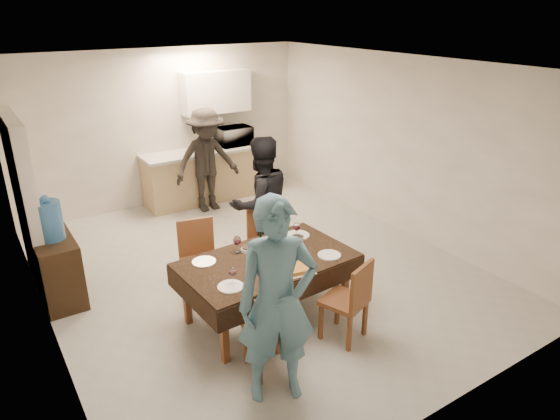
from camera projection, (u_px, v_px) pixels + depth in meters
The scene contains 33 objects.
floor at pixel (256, 269), 6.58m from camera, with size 5.00×6.00×0.02m, color #B2B2AD.
ceiling at pixel (252, 65), 5.59m from camera, with size 5.00×6.00×0.02m, color white.
wall_back at pixel (164, 128), 8.41m from camera, with size 5.00×0.02×2.60m, color white.
wall_front at pixel (454, 280), 3.76m from camera, with size 5.00×0.02×2.60m, color white.
wall_left at pixel (31, 219), 4.82m from camera, with size 0.02×6.00×2.60m, color white.
wall_right at pixel (400, 146), 7.34m from camera, with size 0.02×6.00×2.60m, color white.
stub_partition at pixel (26, 203), 5.89m from camera, with size 0.15×1.40×2.10m, color silver.
kitchen_base_cabinet at pixel (208, 176), 8.80m from camera, with size 2.20×0.60×0.86m, color tan.
kitchen_worktop at pixel (206, 151), 8.62m from camera, with size 2.24×0.64×0.05m, color #B7B7B2.
upper_cabinet at pixel (216, 92), 8.52m from camera, with size 1.20×0.34×0.70m, color white.
dining_table at pixel (267, 262), 5.33m from camera, with size 1.88×1.16×0.71m.
chair_near_left at pixel (274, 323), 4.50m from camera, with size 0.47×0.47×0.49m.
chair_near_right at pixel (350, 295), 4.95m from camera, with size 0.53×0.54×0.49m.
chair_far_left at pixel (203, 257), 5.65m from camera, with size 0.50×0.51×0.51m.
chair_far_right at pixel (270, 241), 6.12m from camera, with size 0.48×0.48×0.48m.
console at pixel (58, 269), 5.76m from camera, with size 0.42×0.85×0.78m, color black.
water_jug at pixel (49, 221), 5.52m from camera, with size 0.30×0.30×0.44m, color #3E7FCB.
wine_bottle at pixel (261, 245), 5.27m from camera, with size 0.08×0.08×0.32m, color black, non-canonical shape.
water_pitcher at pixel (297, 244), 5.41m from camera, with size 0.13×0.13×0.20m, color white.
savoury_tart at pixel (295, 269), 5.06m from camera, with size 0.36×0.27×0.05m, color #CD8C3C.
salad_bowl at pixel (282, 243), 5.59m from camera, with size 0.19×0.19×0.07m, color white.
mushroom_dish at pixel (250, 249), 5.50m from camera, with size 0.20×0.20×0.04m, color white.
wine_glass_a at pixel (232, 275), 4.81m from camera, with size 0.08×0.08×0.18m, color white, non-canonical shape.
wine_glass_b at pixel (297, 231), 5.75m from camera, with size 0.09×0.09×0.20m, color white, non-canonical shape.
wine_glass_c at pixel (237, 244), 5.41m from camera, with size 0.09×0.09×0.20m, color white, non-canonical shape.
plate_near_left at pixel (231, 287), 4.77m from camera, with size 0.25×0.25×0.01m, color white.
plate_near_right at pixel (329, 255), 5.38m from camera, with size 0.25×0.25×0.01m, color white.
plate_far_left at pixel (204, 262), 5.24m from camera, with size 0.25×0.25×0.01m, color white.
plate_far_right at pixel (298, 235), 5.84m from camera, with size 0.28×0.28×0.02m, color white.
microwave at pixel (234, 136), 8.83m from camera, with size 0.59×0.40×0.33m, color white.
person_near at pixel (277, 302), 4.14m from camera, with size 0.68×0.45×1.86m, color teal.
person_far at pixel (261, 204), 6.34m from camera, with size 0.85×0.66×1.75m, color black.
person_kitchen at pixel (207, 160), 8.18m from camera, with size 1.11×0.64×1.72m, color black.
Camera 1 is at (-2.88, -5.03, 3.22)m, focal length 32.00 mm.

